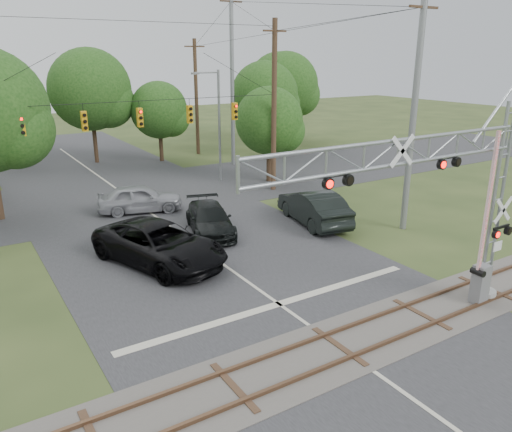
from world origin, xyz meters
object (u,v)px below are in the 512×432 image
crossing_gantry (441,195)px  traffic_signal_span (155,116)px  pickup_black (159,244)px  car_dark (210,219)px  sedan_silver (140,198)px  streetlight (217,121)px

crossing_gantry → traffic_signal_span: size_ratio=0.61×
pickup_black → car_dark: size_ratio=1.30×
crossing_gantry → pickup_black: crossing_gantry is taller
crossing_gantry → sedan_silver: 19.17m
pickup_black → car_dark: pickup_black is taller
sedan_silver → car_dark: bearing=-145.3°
crossing_gantry → traffic_signal_span: bearing=98.9°
crossing_gantry → traffic_signal_span: traffic_signal_span is taller
crossing_gantry → streetlight: (3.52, 22.60, -0.18)m
traffic_signal_span → sedan_silver: size_ratio=3.82×
streetlight → sedan_silver: bearing=-150.9°
crossing_gantry → car_dark: crossing_gantry is taller
crossing_gantry → pickup_black: bearing=121.5°
car_dark → sedan_silver: (-1.90, 5.67, 0.10)m
crossing_gantry → car_dark: 13.44m
pickup_black → crossing_gantry: bearing=-77.2°
crossing_gantry → car_dark: (-2.32, 12.61, -4.00)m
car_dark → streetlight: size_ratio=0.64×
traffic_signal_span → streetlight: 7.77m
traffic_signal_span → sedan_silver: traffic_signal_span is taller
sedan_silver → streetlight: 9.61m
crossing_gantry → streetlight: streetlight is taller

